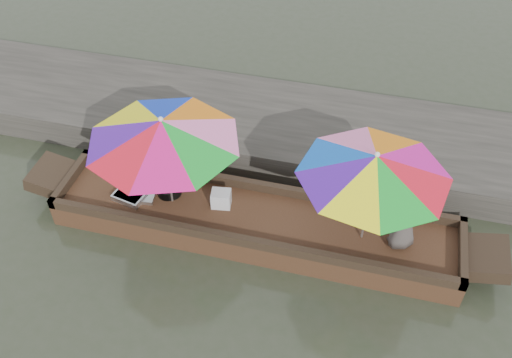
% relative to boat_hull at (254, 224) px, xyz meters
% --- Properties ---
extents(water, '(80.00, 80.00, 0.00)m').
position_rel_boat_hull_xyz_m(water, '(0.00, 0.00, -0.17)').
color(water, '#2D3422').
rests_on(water, ground).
extents(dock, '(22.00, 2.20, 0.50)m').
position_rel_boat_hull_xyz_m(dock, '(0.00, 2.20, 0.08)').
color(dock, '#2D2B26').
rests_on(dock, ground).
extents(boat_hull, '(5.91, 1.20, 0.35)m').
position_rel_boat_hull_xyz_m(boat_hull, '(0.00, 0.00, 0.00)').
color(boat_hull, '#3B2312').
rests_on(boat_hull, water).
extents(cooking_pot, '(0.35, 0.35, 0.18)m').
position_rel_boat_hull_xyz_m(cooking_pot, '(-1.35, 0.14, 0.27)').
color(cooking_pot, black).
rests_on(cooking_pot, boat_hull).
extents(tray_crayfish, '(0.51, 0.40, 0.09)m').
position_rel_boat_hull_xyz_m(tray_crayfish, '(-1.89, -0.11, 0.22)').
color(tray_crayfish, silver).
rests_on(tray_crayfish, boat_hull).
extents(tray_scallop, '(0.50, 0.38, 0.06)m').
position_rel_boat_hull_xyz_m(tray_scallop, '(-1.76, -0.04, 0.21)').
color(tray_scallop, silver).
rests_on(tray_scallop, boat_hull).
extents(charcoal_grill, '(0.32, 0.32, 0.15)m').
position_rel_boat_hull_xyz_m(charcoal_grill, '(-1.37, 0.12, 0.25)').
color(charcoal_grill, black).
rests_on(charcoal_grill, boat_hull).
extents(supply_bag, '(0.31, 0.26, 0.26)m').
position_rel_boat_hull_xyz_m(supply_bag, '(-0.52, 0.10, 0.30)').
color(supply_bag, silver).
rests_on(supply_bag, boat_hull).
extents(vendor, '(0.58, 0.53, 1.00)m').
position_rel_boat_hull_xyz_m(vendor, '(2.06, 0.00, 0.67)').
color(vendor, '#48413C').
rests_on(vendor, boat_hull).
extents(umbrella_bow, '(2.24, 2.24, 1.55)m').
position_rel_boat_hull_xyz_m(umbrella_bow, '(-1.26, 0.00, 0.95)').
color(umbrella_bow, pink).
rests_on(umbrella_bow, boat_hull).
extents(umbrella_stern, '(2.31, 2.31, 1.55)m').
position_rel_boat_hull_xyz_m(umbrella_stern, '(1.55, 0.00, 0.95)').
color(umbrella_stern, '#E51496').
rests_on(umbrella_stern, boat_hull).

